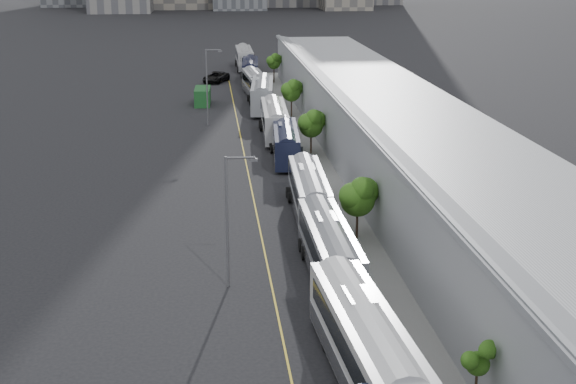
{
  "coord_description": "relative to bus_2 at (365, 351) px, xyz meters",
  "views": [
    {
      "loc": [
        -5.28,
        -1.46,
        20.34
      ],
      "look_at": [
        0.65,
        56.42,
        3.0
      ],
      "focal_mm": 50.0,
      "sensor_mm": 36.0,
      "label": 1
    }
  ],
  "objects": [
    {
      "name": "sidewalk",
      "position": [
        6.96,
        21.76,
        -1.65
      ],
      "size": [
        10.0,
        170.0,
        0.12
      ],
      "primitive_type": "cube",
      "color": "gray",
      "rests_on": "ground"
    },
    {
      "name": "lane_line",
      "position": [
        -3.54,
        21.76,
        -1.7
      ],
      "size": [
        0.12,
        160.0,
        0.02
      ],
      "primitive_type": "cube",
      "color": "gold",
      "rests_on": "ground"
    },
    {
      "name": "depot",
      "position": [
        10.95,
        21.76,
        1.81
      ],
      "size": [
        12.45,
        160.4,
        7.2
      ],
      "color": "gray",
      "rests_on": "ground"
    },
    {
      "name": "bus_2",
      "position": [
        0.0,
        0.0,
        0.0
      ],
      "size": [
        3.63,
        13.97,
        4.04
      ],
      "rotation": [
        0.0,
        0.0,
        0.06
      ],
      "color": "silver",
      "rests_on": "ground"
    },
    {
      "name": "bus_3",
      "position": [
        0.32,
        13.48,
        -0.12
      ],
      "size": [
        2.86,
        12.84,
        3.75
      ],
      "rotation": [
        0.0,
        0.0,
        0.0
      ],
      "color": "slate",
      "rests_on": "ground"
    },
    {
      "name": "bus_4",
      "position": [
        0.7,
        26.79,
        -0.17
      ],
      "size": [
        2.98,
        12.57,
        3.65
      ],
      "rotation": [
        0.0,
        0.0,
        -0.04
      ],
      "color": "#9FA0A8",
      "rests_on": "ground"
    },
    {
      "name": "bus_5",
      "position": [
        0.59,
        44.63,
        -0.21
      ],
      "size": [
        3.27,
        12.24,
        3.54
      ],
      "rotation": [
        0.0,
        0.0,
        -0.07
      ],
      "color": "black",
      "rests_on": "ground"
    },
    {
      "name": "bus_6",
      "position": [
        0.37,
        55.49,
        -0.07
      ],
      "size": [
        3.19,
        13.32,
        3.87
      ],
      "rotation": [
        0.0,
        0.0,
        -0.04
      ],
      "color": "silver",
      "rests_on": "ground"
    },
    {
      "name": "bus_7",
      "position": [
        0.17,
        72.31,
        0.02
      ],
      "size": [
        4.03,
        14.14,
        4.08
      ],
      "rotation": [
        0.0,
        0.0,
        -0.09
      ],
      "color": "gray",
      "rests_on": "ground"
    },
    {
      "name": "bus_8",
      "position": [
        -0.14,
        83.55,
        -0.16
      ],
      "size": [
        3.3,
        12.64,
        3.66
      ],
      "rotation": [
        0.0,
        0.0,
        0.06
      ],
      "color": "#93969C",
      "rests_on": "ground"
    },
    {
      "name": "bus_9",
      "position": [
        0.01,
        97.98,
        -0.15
      ],
      "size": [
        3.4,
        12.76,
        3.69
      ],
      "rotation": [
        0.0,
        0.0,
        -0.07
      ],
      "color": "black",
      "rests_on": "ground"
    },
    {
      "name": "bus_10",
      "position": [
        -0.23,
        112.88,
        -0.02
      ],
      "size": [
        3.03,
        13.68,
        4.0
      ],
      "rotation": [
        0.0,
        0.0,
        -0.0
      ],
      "color": "silver",
      "rests_on": "ground"
    },
    {
      "name": "tree_1",
      "position": [
        4.21,
        -4.1,
        1.38
      ],
      "size": [
        1.1,
        1.1,
        3.75
      ],
      "color": "black",
      "rests_on": "ground"
    },
    {
      "name": "tree_2",
      "position": [
        3.47,
        20.48,
        1.78
      ],
      "size": [
        2.59,
        2.59,
        4.79
      ],
      "color": "black",
      "rests_on": "ground"
    },
    {
      "name": "tree_3",
      "position": [
        3.48,
        46.93,
        1.76
      ],
      "size": [
        2.56,
        2.56,
        4.75
      ],
      "color": "black",
      "rests_on": "ground"
    },
    {
      "name": "tree_4",
      "position": [
        3.54,
        66.86,
        1.94
      ],
      "size": [
        2.45,
        2.45,
        4.88
      ],
      "color": "black",
      "rests_on": "ground"
    },
    {
      "name": "tree_5",
      "position": [
        3.72,
        95.48,
        1.91
      ],
      "size": [
        2.07,
        2.07,
        4.67
      ],
      "color": "black",
      "rests_on": "ground"
    },
    {
      "name": "street_lamp_near",
      "position": [
        -6.08,
        12.6,
        3.24
      ],
      "size": [
        2.04,
        0.22,
        8.53
      ],
      "color": "#59595E",
      "rests_on": "ground"
    },
    {
      "name": "street_lamp_far",
      "position": [
        -7.06,
        62.92,
        3.65
      ],
      "size": [
        2.04,
        0.22,
        9.31
      ],
      "color": "#59595E",
      "rests_on": "ground"
    },
    {
      "name": "shipping_container",
      "position": [
        -7.88,
        77.21,
        -0.54
      ],
      "size": [
        2.34,
        5.89,
        2.33
      ],
      "primitive_type": "cube",
      "rotation": [
        0.0,
        0.0,
        -0.04
      ],
      "color": "#15461D",
      "rests_on": "ground"
    },
    {
      "name": "suv",
      "position": [
        -5.7,
        97.34,
        -0.85
      ],
      "size": [
        5.05,
        6.82,
        1.72
      ],
      "primitive_type": "imported",
      "rotation": [
        0.0,
        0.0,
        -0.4
      ],
      "color": "black",
      "rests_on": "ground"
    }
  ]
}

